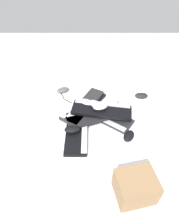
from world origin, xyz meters
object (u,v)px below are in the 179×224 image
Objects in this scene: keyboard_2 at (77,130)px; keyboard_5 at (101,110)px; cardboard_box at (135,187)px; keyboard_1 at (83,106)px; keyboard_0 at (104,115)px; mouse_5 at (62,90)px; mouse_1 at (95,104)px; keyboard_3 at (82,105)px; keyboard_4 at (95,114)px; mouse_2 at (100,106)px; mouse_6 at (141,95)px; mouse_4 at (86,102)px; mouse_0 at (128,136)px; mouse_3 at (72,129)px.

keyboard_2 is 0.96× the size of keyboard_5.
cardboard_box is (0.33, -0.46, 0.07)m from keyboard_2.
keyboard_0 is at bearing -34.55° from keyboard_1.
mouse_1 is at bearing -72.57° from mouse_5.
keyboard_0 is 0.97× the size of keyboard_3.
keyboard_1 is 0.98× the size of keyboard_3.
mouse_5 is at bearing 136.03° from keyboard_5.
keyboard_1 is 0.96× the size of keyboard_4.
keyboard_5 is at bearing 10.06° from mouse_2.
keyboard_3 is 0.29m from mouse_5.
mouse_2 is 0.62m from cardboard_box.
mouse_1 reaches higher than mouse_6.
mouse_2 is (0.13, -0.11, 0.10)m from keyboard_1.
keyboard_4 reaches higher than mouse_6.
mouse_5 is (-0.32, 0.31, -0.05)m from keyboard_5.
mouse_4 is (-0.11, 0.08, 0.01)m from keyboard_5.
cardboard_box is at bearing -75.91° from keyboard_5.
keyboard_1 is 4.06× the size of mouse_1.
keyboard_1 is 0.77m from cardboard_box.
keyboard_3 is 4.16× the size of mouse_0.
keyboard_4 is (-0.07, -0.02, 0.03)m from keyboard_0.
mouse_2 reaches higher than mouse_4.
mouse_4 is (0.10, 0.25, 0.03)m from mouse_3.
mouse_2 is at bearing 73.12° from mouse_0.
keyboard_0 is 0.19m from keyboard_3.
keyboard_3 is 1.00× the size of keyboard_5.
mouse_1 reaches higher than keyboard_3.
mouse_5 is (-0.21, 0.24, -0.06)m from mouse_4.
keyboard_3 is 4.16× the size of mouse_3.
mouse_1 is (0.09, -0.09, 0.10)m from keyboard_1.
keyboard_5 is at bearing 24.76° from keyboard_4.
keyboard_3 is (0.04, 0.24, 0.03)m from keyboard_2.
mouse_5 is 1.03m from cardboard_box.
cardboard_box reaches higher than keyboard_1.
mouse_3 is at bearing -104.29° from keyboard_1.
keyboard_4 is 1.01× the size of keyboard_5.
keyboard_5 is at bearing -179.20° from keyboard_0.
keyboard_1 is at bearing 74.84° from mouse_0.
mouse_1 is at bearing 74.66° from mouse_0.
keyboard_1 is (-0.16, 0.11, 0.00)m from keyboard_0.
keyboard_4 is 4.22× the size of mouse_1.
mouse_2 is at bearing -170.78° from keyboard_0.
cardboard_box is (-0.20, -0.84, 0.06)m from mouse_6.
mouse_3 is (-0.39, 0.03, 0.03)m from mouse_0.
mouse_2 is at bearing 32.82° from mouse_6.
keyboard_0 is at bearing -28.94° from keyboard_3.
keyboard_4 is at bearing -76.37° from mouse_5.
keyboard_0 and keyboard_1 have the same top height.
mouse_5 is (-0.28, 0.33, -0.02)m from keyboard_4.
keyboard_1 is at bearing 112.01° from cardboard_box.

